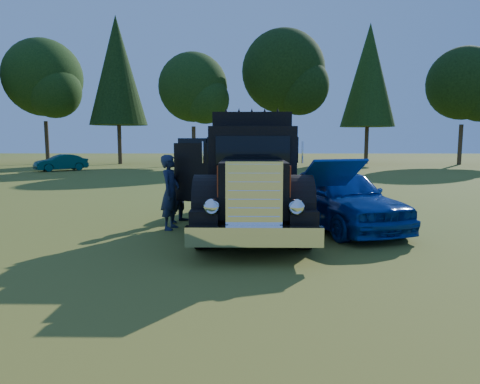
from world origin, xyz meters
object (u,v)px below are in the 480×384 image
Objects in this scene: hotrod_coupe at (339,198)px; distant_teal_car at (61,163)px; spectator_far at (182,193)px; diamond_t_truck at (252,179)px; spectator_near at (170,192)px.

hotrod_coupe is 25.51m from distant_teal_car.
spectator_far is at bearing 170.00° from hotrod_coupe.
diamond_t_truck is at bearing -6.30° from distant_teal_car.
diamond_t_truck is 4.38× the size of spectator_far.
spectator_near is 1.01m from spectator_far.
hotrod_coupe is 4.25m from spectator_far.
hotrod_coupe is 4.35m from spectator_near.
hotrod_coupe is at bearing -1.95° from distant_teal_car.
hotrod_coupe is at bearing -76.36° from spectator_near.
hotrod_coupe is at bearing -67.33° from spectator_far.
spectator_near is at bearing -156.40° from spectator_far.
spectator_near is 0.53× the size of distant_teal_car.
distant_teal_car is at bearing 128.68° from hotrod_coupe.
diamond_t_truck is 24.28m from distant_teal_car.
distant_teal_car is at bearing 64.19° from spectator_far.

